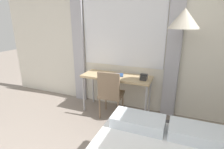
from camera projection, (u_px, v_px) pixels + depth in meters
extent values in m
cube|color=silver|center=(119.00, 39.00, 3.30)|extent=(5.38, 0.05, 2.70)
cube|color=white|center=(122.00, 26.00, 3.17)|extent=(1.57, 0.01, 1.50)
cube|color=#B2B2BC|center=(78.00, 40.00, 3.55)|extent=(0.24, 0.06, 2.60)
cube|color=#B2B2BC|center=(174.00, 45.00, 2.90)|extent=(0.24, 0.06, 2.60)
cube|color=tan|center=(116.00, 77.00, 3.19)|extent=(1.27, 0.47, 0.04)
cylinder|color=#B2B2B7|center=(84.00, 94.00, 3.34)|extent=(0.04, 0.04, 0.69)
cylinder|color=#B2B2B7|center=(146.00, 105.00, 2.92)|extent=(0.04, 0.04, 0.69)
cylinder|color=#B2B2B7|center=(93.00, 87.00, 3.68)|extent=(0.04, 0.04, 0.69)
cylinder|color=#B2B2B7|center=(150.00, 96.00, 3.26)|extent=(0.04, 0.04, 0.69)
cube|color=#8C7259|center=(112.00, 94.00, 3.15)|extent=(0.43, 0.43, 0.05)
cube|color=#8C7259|center=(108.00, 85.00, 2.91)|extent=(0.38, 0.07, 0.44)
cylinder|color=#8C7259|center=(100.00, 108.00, 3.11)|extent=(0.03, 0.03, 0.39)
cylinder|color=#8C7259|center=(118.00, 111.00, 3.01)|extent=(0.03, 0.03, 0.39)
cylinder|color=#8C7259|center=(106.00, 100.00, 3.42)|extent=(0.03, 0.03, 0.39)
cylinder|color=#8C7259|center=(123.00, 103.00, 3.32)|extent=(0.03, 0.03, 0.39)
cube|color=silver|center=(138.00, 121.00, 2.00)|extent=(0.59, 0.32, 0.12)
cube|color=silver|center=(199.00, 134.00, 1.77)|extent=(0.59, 0.32, 0.12)
cylinder|color=#4C4C51|center=(172.00, 125.00, 2.93)|extent=(0.29, 0.29, 0.03)
cylinder|color=gray|center=(177.00, 81.00, 2.69)|extent=(0.02, 0.02, 1.56)
cone|color=beige|center=(184.00, 18.00, 2.41)|extent=(0.44, 0.44, 0.27)
cube|color=#2D2D2D|center=(144.00, 77.00, 2.98)|extent=(0.11, 0.16, 0.07)
cube|color=#2D2D2D|center=(144.00, 75.00, 2.97)|extent=(0.13, 0.06, 0.02)
cube|color=navy|center=(116.00, 75.00, 3.20)|extent=(0.28, 0.22, 0.02)
cube|color=white|center=(116.00, 75.00, 3.20)|extent=(0.27, 0.21, 0.01)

